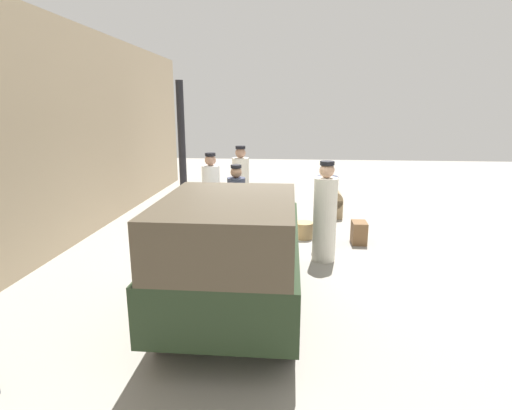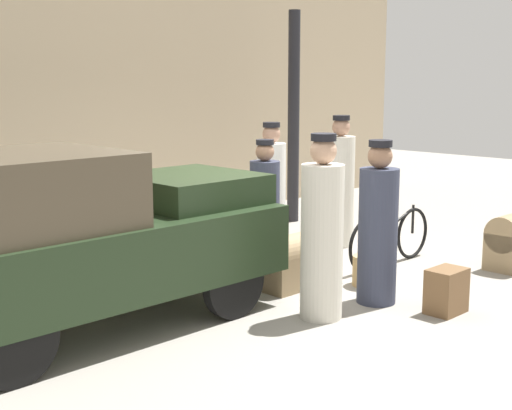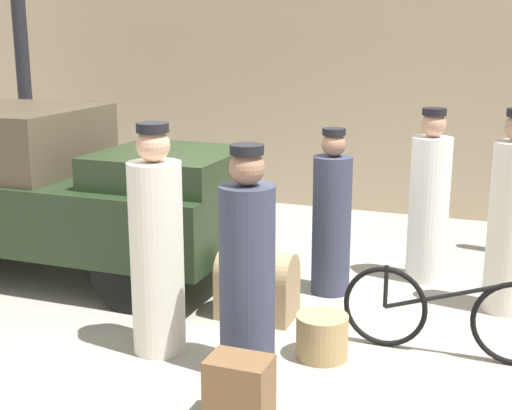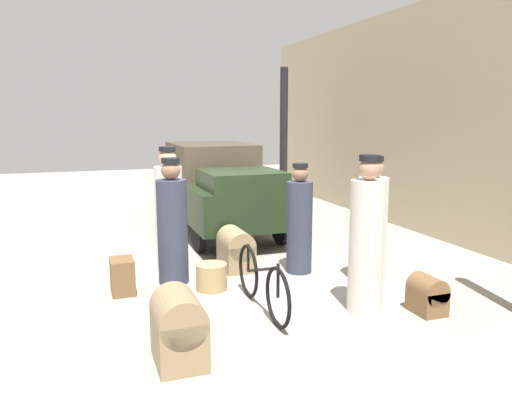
{
  "view_description": "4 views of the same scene",
  "coord_description": "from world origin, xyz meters",
  "px_view_note": "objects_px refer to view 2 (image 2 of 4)",
  "views": [
    {
      "loc": [
        -7.3,
        -0.46,
        2.78
      ],
      "look_at": [
        0.2,
        0.2,
        0.95
      ],
      "focal_mm": 28.0,
      "sensor_mm": 36.0,
      "label": 1
    },
    {
      "loc": [
        -5.48,
        -5.58,
        2.39
      ],
      "look_at": [
        0.2,
        0.2,
        0.95
      ],
      "focal_mm": 50.0,
      "sensor_mm": 36.0,
      "label": 2
    },
    {
      "loc": [
        2.47,
        -5.88,
        2.57
      ],
      "look_at": [
        0.2,
        0.2,
        0.95
      ],
      "focal_mm": 50.0,
      "sensor_mm": 36.0,
      "label": 3
    },
    {
      "loc": [
        7.42,
        -2.38,
        2.32
      ],
      "look_at": [
        0.2,
        0.2,
        0.95
      ],
      "focal_mm": 35.0,
      "sensor_mm": 36.0,
      "label": 4
    }
  ],
  "objects_px": {
    "suitcase_black_upright": "(512,241)",
    "suitcase_small_leather": "(289,262)",
    "trunk_umber_medium": "(446,291)",
    "trunk_large_brown": "(319,221)",
    "bicycle": "(390,238)",
    "conductor_in_dark_uniform": "(265,210)",
    "wicker_basket": "(370,271)",
    "porter_lifting_near_truck": "(271,191)",
    "porter_standing_middle": "(340,187)",
    "porter_carrying_trunk": "(378,230)",
    "truck": "(74,233)",
    "porter_with_bicycle": "(322,235)"
  },
  "relations": [
    {
      "from": "trunk_umber_medium",
      "to": "trunk_large_brown",
      "type": "bearing_deg",
      "value": 60.35
    },
    {
      "from": "porter_carrying_trunk",
      "to": "conductor_in_dark_uniform",
      "type": "relative_size",
      "value": 1.07
    },
    {
      "from": "suitcase_small_leather",
      "to": "suitcase_black_upright",
      "type": "bearing_deg",
      "value": -27.76
    },
    {
      "from": "suitcase_black_upright",
      "to": "suitcase_small_leather",
      "type": "relative_size",
      "value": 1.03
    },
    {
      "from": "truck",
      "to": "porter_lifting_near_truck",
      "type": "height_order",
      "value": "porter_lifting_near_truck"
    },
    {
      "from": "porter_carrying_trunk",
      "to": "trunk_umber_medium",
      "type": "relative_size",
      "value": 3.76
    },
    {
      "from": "trunk_umber_medium",
      "to": "suitcase_small_leather",
      "type": "bearing_deg",
      "value": 106.66
    },
    {
      "from": "porter_carrying_trunk",
      "to": "wicker_basket",
      "type": "bearing_deg",
      "value": 42.13
    },
    {
      "from": "bicycle",
      "to": "trunk_umber_medium",
      "type": "xyz_separation_m",
      "value": [
        -1.19,
        -1.53,
        -0.12
      ]
    },
    {
      "from": "suitcase_black_upright",
      "to": "porter_standing_middle",
      "type": "bearing_deg",
      "value": 102.96
    },
    {
      "from": "porter_with_bicycle",
      "to": "porter_lifting_near_truck",
      "type": "bearing_deg",
      "value": 53.82
    },
    {
      "from": "porter_standing_middle",
      "to": "porter_carrying_trunk",
      "type": "height_order",
      "value": "porter_standing_middle"
    },
    {
      "from": "suitcase_black_upright",
      "to": "wicker_basket",
      "type": "bearing_deg",
      "value": 156.73
    },
    {
      "from": "wicker_basket",
      "to": "trunk_umber_medium",
      "type": "xyz_separation_m",
      "value": [
        -0.25,
        -1.15,
        0.06
      ]
    },
    {
      "from": "trunk_umber_medium",
      "to": "trunk_large_brown",
      "type": "xyz_separation_m",
      "value": [
        1.91,
        3.36,
        -0.01
      ]
    },
    {
      "from": "suitcase_small_leather",
      "to": "porter_standing_middle",
      "type": "bearing_deg",
      "value": 24.6
    },
    {
      "from": "suitcase_black_upright",
      "to": "bicycle",
      "type": "bearing_deg",
      "value": 128.49
    },
    {
      "from": "wicker_basket",
      "to": "porter_with_bicycle",
      "type": "relative_size",
      "value": 0.22
    },
    {
      "from": "bicycle",
      "to": "wicker_basket",
      "type": "xyz_separation_m",
      "value": [
        -0.93,
        -0.38,
        -0.18
      ]
    },
    {
      "from": "bicycle",
      "to": "porter_lifting_near_truck",
      "type": "relative_size",
      "value": 0.95
    },
    {
      "from": "porter_with_bicycle",
      "to": "conductor_in_dark_uniform",
      "type": "relative_size",
      "value": 1.14
    },
    {
      "from": "trunk_umber_medium",
      "to": "porter_with_bicycle",
      "type": "bearing_deg",
      "value": 141.55
    },
    {
      "from": "trunk_large_brown",
      "to": "suitcase_small_leather",
      "type": "xyz_separation_m",
      "value": [
        -2.43,
        -1.62,
        0.09
      ]
    },
    {
      "from": "porter_with_bicycle",
      "to": "suitcase_black_upright",
      "type": "distance_m",
      "value": 3.23
    },
    {
      "from": "conductor_in_dark_uniform",
      "to": "porter_standing_middle",
      "type": "bearing_deg",
      "value": 3.96
    },
    {
      "from": "porter_standing_middle",
      "to": "porter_with_bicycle",
      "type": "distance_m",
      "value": 3.22
    },
    {
      "from": "conductor_in_dark_uniform",
      "to": "trunk_large_brown",
      "type": "relative_size",
      "value": 3.58
    },
    {
      "from": "bicycle",
      "to": "trunk_umber_medium",
      "type": "height_order",
      "value": "bicycle"
    },
    {
      "from": "truck",
      "to": "porter_lifting_near_truck",
      "type": "xyz_separation_m",
      "value": [
        3.78,
        1.11,
        -0.14
      ]
    },
    {
      "from": "wicker_basket",
      "to": "porter_carrying_trunk",
      "type": "distance_m",
      "value": 0.89
    },
    {
      "from": "bicycle",
      "to": "suitcase_black_upright",
      "type": "xyz_separation_m",
      "value": [
        0.95,
        -1.19,
        0.0
      ]
    },
    {
      "from": "suitcase_black_upright",
      "to": "trunk_large_brown",
      "type": "height_order",
      "value": "suitcase_black_upright"
    },
    {
      "from": "conductor_in_dark_uniform",
      "to": "porter_carrying_trunk",
      "type": "bearing_deg",
      "value": -94.99
    },
    {
      "from": "truck",
      "to": "suitcase_small_leather",
      "type": "relative_size",
      "value": 5.5
    },
    {
      "from": "wicker_basket",
      "to": "porter_standing_middle",
      "type": "relative_size",
      "value": 0.22
    },
    {
      "from": "porter_lifting_near_truck",
      "to": "suitcase_black_upright",
      "type": "bearing_deg",
      "value": -65.42
    },
    {
      "from": "porter_standing_middle",
      "to": "suitcase_black_upright",
      "type": "bearing_deg",
      "value": -77.04
    },
    {
      "from": "bicycle",
      "to": "porter_lifting_near_truck",
      "type": "xyz_separation_m",
      "value": [
        -0.4,
        1.76,
        0.46
      ]
    },
    {
      "from": "wicker_basket",
      "to": "suitcase_black_upright",
      "type": "xyz_separation_m",
      "value": [
        1.88,
        -0.81,
        0.18
      ]
    },
    {
      "from": "porter_lifting_near_truck",
      "to": "conductor_in_dark_uniform",
      "type": "bearing_deg",
      "value": -139.96
    },
    {
      "from": "bicycle",
      "to": "conductor_in_dark_uniform",
      "type": "distance_m",
      "value": 1.68
    },
    {
      "from": "porter_with_bicycle",
      "to": "porter_carrying_trunk",
      "type": "distance_m",
      "value": 0.81
    },
    {
      "from": "porter_carrying_trunk",
      "to": "trunk_large_brown",
      "type": "relative_size",
      "value": 3.83
    },
    {
      "from": "bicycle",
      "to": "conductor_in_dark_uniform",
      "type": "height_order",
      "value": "conductor_in_dark_uniform"
    },
    {
      "from": "trunk_umber_medium",
      "to": "suitcase_small_leather",
      "type": "relative_size",
      "value": 0.68
    },
    {
      "from": "conductor_in_dark_uniform",
      "to": "suitcase_black_upright",
      "type": "height_order",
      "value": "conductor_in_dark_uniform"
    },
    {
      "from": "trunk_large_brown",
      "to": "suitcase_small_leather",
      "type": "relative_size",
      "value": 0.67
    },
    {
      "from": "porter_standing_middle",
      "to": "wicker_basket",
      "type": "bearing_deg",
      "value": -130.76
    },
    {
      "from": "truck",
      "to": "porter_with_bicycle",
      "type": "relative_size",
      "value": 2.02
    },
    {
      "from": "truck",
      "to": "porter_with_bicycle",
      "type": "bearing_deg",
      "value": -34.77
    }
  ]
}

